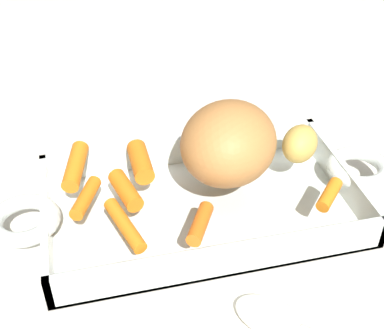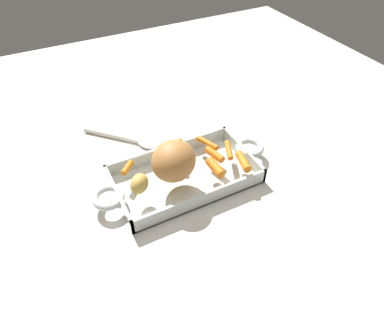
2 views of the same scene
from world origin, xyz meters
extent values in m
plane|color=silver|center=(0.00, 0.00, 0.00)|extent=(1.90, 1.90, 0.00)
cube|color=silver|center=(0.00, 0.00, 0.00)|extent=(0.35, 0.20, 0.01)
cube|color=silver|center=(0.00, 0.10, 0.02)|extent=(0.35, 0.01, 0.04)
cube|color=silver|center=(0.00, -0.10, 0.02)|extent=(0.35, 0.01, 0.04)
cube|color=silver|center=(0.17, 0.00, 0.02)|extent=(0.01, 0.20, 0.04)
cube|color=silver|center=(-0.17, 0.00, 0.02)|extent=(0.01, 0.20, 0.04)
torus|color=silver|center=(0.19, 0.00, 0.03)|extent=(0.08, 0.08, 0.02)
torus|color=silver|center=(-0.19, 0.00, 0.03)|extent=(0.08, 0.08, 0.02)
ellipsoid|color=#B8783E|center=(0.03, 0.01, 0.08)|extent=(0.15, 0.15, 0.09)
cylinder|color=orange|center=(-0.08, 0.00, 0.05)|extent=(0.03, 0.06, 0.02)
cylinder|color=orange|center=(-0.13, 0.05, 0.05)|extent=(0.04, 0.07, 0.03)
cylinder|color=orange|center=(-0.06, 0.04, 0.05)|extent=(0.02, 0.06, 0.02)
cylinder|color=orange|center=(-0.09, -0.05, 0.05)|extent=(0.04, 0.07, 0.02)
cylinder|color=orange|center=(-0.02, -0.07, 0.05)|extent=(0.04, 0.06, 0.02)
cylinder|color=orange|center=(0.13, -0.06, 0.05)|extent=(0.04, 0.04, 0.02)
cylinder|color=orange|center=(-0.13, 0.00, 0.05)|extent=(0.04, 0.06, 0.02)
ellipsoid|color=gold|center=(0.12, 0.02, 0.06)|extent=(0.06, 0.07, 0.04)
ellipsoid|color=white|center=(0.03, -0.16, 0.01)|extent=(0.08, 0.08, 0.02)
camera|label=1|loc=(-0.12, -0.43, 0.41)|focal=49.10mm
camera|label=2|loc=(0.26, 0.55, 0.62)|focal=32.32mm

